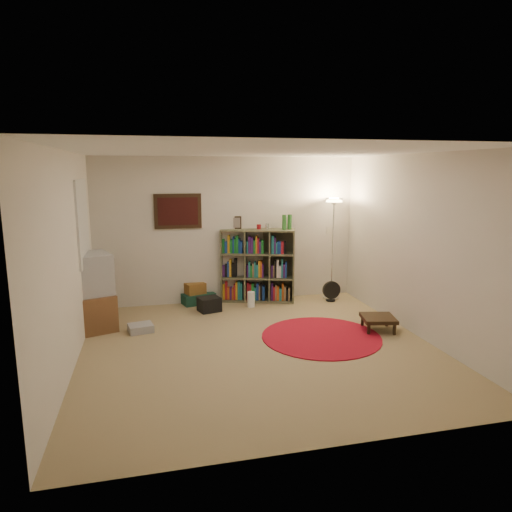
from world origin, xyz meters
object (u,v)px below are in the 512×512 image
at_px(floor_lamp, 334,215).
at_px(suitcase, 198,298).
at_px(floor_fan, 331,291).
at_px(side_table, 378,319).
at_px(tv_stand, 92,293).
at_px(bookshelf, 257,266).

distance_m(floor_lamp, suitcase, 2.77).
distance_m(floor_fan, side_table, 1.55).
height_order(floor_lamp, suitcase, floor_lamp).
bearing_deg(floor_fan, floor_lamp, 67.59).
xyz_separation_m(floor_lamp, suitcase, (-2.36, 0.27, -1.41)).
height_order(tv_stand, suitcase, tv_stand).
relative_size(suitcase, side_table, 1.14).
distance_m(floor_lamp, side_table, 2.16).
xyz_separation_m(tv_stand, side_table, (3.99, -1.07, -0.36)).
relative_size(floor_fan, tv_stand, 0.33).
xyz_separation_m(floor_fan, suitcase, (-2.30, 0.44, -0.09)).
relative_size(floor_fan, side_table, 0.66).
xyz_separation_m(bookshelf, floor_fan, (1.26, -0.35, -0.44)).
xyz_separation_m(floor_lamp, tv_stand, (-3.98, -0.64, -0.96)).
xyz_separation_m(suitcase, side_table, (2.37, -1.99, 0.09)).
distance_m(floor_lamp, tv_stand, 4.15).
relative_size(tv_stand, suitcase, 1.78).
distance_m(floor_fan, tv_stand, 3.96).
height_order(floor_fan, tv_stand, tv_stand).
relative_size(bookshelf, suitcase, 2.46).
height_order(tv_stand, side_table, tv_stand).
height_order(floor_fan, side_table, floor_fan).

